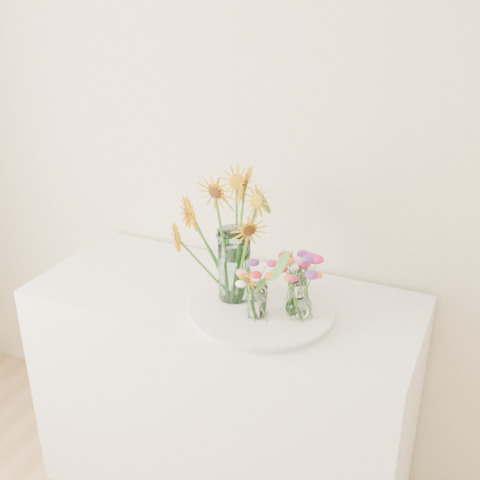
{
  "coord_description": "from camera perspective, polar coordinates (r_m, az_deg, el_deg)",
  "views": [
    {
      "loc": [
        0.46,
        0.24,
        1.96
      ],
      "look_at": [
        -0.29,
        1.89,
        1.14
      ],
      "focal_mm": 45.0,
      "sensor_mm": 36.0,
      "label": 1
    }
  ],
  "objects": [
    {
      "name": "wildflower_posy_b",
      "position": [
        1.94,
        5.66,
        -4.52
      ],
      "size": [
        0.19,
        0.19,
        0.22
      ],
      "primitive_type": null,
      "color": "orange",
      "rests_on": "tray"
    },
    {
      "name": "small_vase_b",
      "position": [
        1.96,
        5.61,
        -5.67
      ],
      "size": [
        0.09,
        0.09,
        0.13
      ],
      "primitive_type": null,
      "rotation": [
        0.0,
        0.0,
        -0.0
      ],
      "color": "white",
      "rests_on": "tray"
    },
    {
      "name": "counter",
      "position": [
        2.42,
        -1.43,
        -14.45
      ],
      "size": [
        1.4,
        0.6,
        0.9
      ],
      "primitive_type": "cube",
      "color": "white",
      "rests_on": "ground_plane"
    },
    {
      "name": "wildflower_posy_c",
      "position": [
        2.03,
        5.45,
        -3.47
      ],
      "size": [
        0.18,
        0.18,
        0.2
      ],
      "primitive_type": null,
      "color": "orange",
      "rests_on": "tray"
    },
    {
      "name": "small_vase_a",
      "position": [
        1.96,
        1.64,
        -5.84
      ],
      "size": [
        0.09,
        0.09,
        0.11
      ],
      "primitive_type": "cylinder",
      "rotation": [
        0.0,
        0.0,
        0.38
      ],
      "color": "white",
      "rests_on": "tray"
    },
    {
      "name": "mason_jar",
      "position": [
        2.03,
        -0.55,
        -2.39
      ],
      "size": [
        0.14,
        0.14,
        0.26
      ],
      "primitive_type": "cylinder",
      "rotation": [
        0.0,
        0.0,
        0.37
      ],
      "color": "#A2D4C4",
      "rests_on": "tray"
    },
    {
      "name": "tray",
      "position": [
        2.04,
        2.07,
        -6.69
      ],
      "size": [
        0.47,
        0.47,
        0.02
      ],
      "primitive_type": "cylinder",
      "color": "white",
      "rests_on": "counter"
    },
    {
      "name": "sunflower_bouquet",
      "position": [
        1.98,
        -0.57,
        0.66
      ],
      "size": [
        0.94,
        0.94,
        0.49
      ],
      "primitive_type": null,
      "rotation": [
        0.0,
        0.0,
        0.37
      ],
      "color": "#DE9904",
      "rests_on": "tray"
    },
    {
      "name": "wildflower_posy_a",
      "position": [
        1.93,
        1.66,
        -4.69
      ],
      "size": [
        0.19,
        0.19,
        0.2
      ],
      "primitive_type": null,
      "color": "orange",
      "rests_on": "tray"
    },
    {
      "name": "small_vase_c",
      "position": [
        2.05,
        5.4,
        -4.59
      ],
      "size": [
        0.07,
        0.07,
        0.11
      ],
      "primitive_type": "cylinder",
      "rotation": [
        0.0,
        0.0,
        0.09
      ],
      "color": "white",
      "rests_on": "tray"
    }
  ]
}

